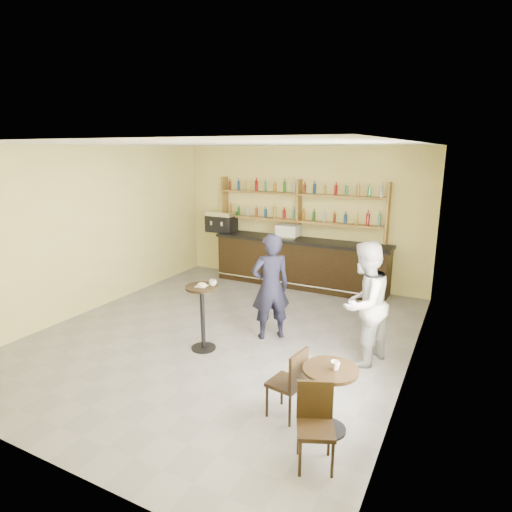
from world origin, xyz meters
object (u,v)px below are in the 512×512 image
at_px(bar_counter, 300,263).
at_px(pastry_case, 288,231).
at_px(patron_second, 364,304).
at_px(espresso_machine, 221,222).
at_px(cafe_table, 329,400).
at_px(man_main, 271,287).
at_px(pedestal_table, 203,318).
at_px(chair_west, 286,382).
at_px(chair_south, 316,428).

xyz_separation_m(bar_counter, pastry_case, (-0.32, 0.00, 0.71)).
bearing_deg(patron_second, espresso_machine, -107.42).
bearing_deg(cafe_table, man_main, 130.18).
distance_m(bar_counter, patron_second, 3.76).
distance_m(espresso_machine, man_main, 3.99).
bearing_deg(pastry_case, man_main, -72.65).
bearing_deg(espresso_machine, pedestal_table, -65.77).
relative_size(bar_counter, pastry_case, 7.92).
distance_m(man_main, patron_second, 1.60).
height_order(bar_counter, man_main, man_main).
bearing_deg(chair_west, pastry_case, -147.42).
bearing_deg(chair_south, chair_west, 108.57).
bearing_deg(patron_second, cafe_table, 20.16).
bearing_deg(man_main, chair_west, 79.49).
xyz_separation_m(espresso_machine, chair_west, (3.83, -4.79, -0.93)).
xyz_separation_m(espresso_machine, chair_south, (4.43, -5.44, -0.94)).
relative_size(chair_west, patron_second, 0.47).
xyz_separation_m(bar_counter, patron_second, (2.18, -3.05, 0.37)).
distance_m(cafe_table, chair_west, 0.55).
relative_size(pastry_case, chair_west, 0.60).
xyz_separation_m(chair_west, patron_second, (0.48, 1.75, 0.49)).
relative_size(chair_south, patron_second, 0.46).
relative_size(pedestal_table, chair_south, 1.24).
xyz_separation_m(bar_counter, espresso_machine, (-2.13, 0.00, 0.81)).
bearing_deg(bar_counter, pedestal_table, -92.63).
bearing_deg(man_main, bar_counter, -119.00).
xyz_separation_m(pastry_case, man_main, (0.91, -2.88, -0.37)).
bearing_deg(patron_second, chair_south, 20.77).
relative_size(espresso_machine, pedestal_table, 0.66).
relative_size(bar_counter, man_main, 2.29).
bearing_deg(cafe_table, pastry_case, 117.91).
bearing_deg(man_main, pedestal_table, 8.77).
distance_m(bar_counter, chair_west, 5.09).
distance_m(espresso_machine, chair_south, 7.08).
relative_size(pastry_case, cafe_table, 0.67).
relative_size(espresso_machine, chair_west, 0.80).
bearing_deg(chair_south, pedestal_table, 121.75).
xyz_separation_m(pedestal_table, cafe_table, (2.42, -1.08, -0.14)).
bearing_deg(man_main, pastry_case, -113.13).
bearing_deg(man_main, chair_south, 83.09).
height_order(bar_counter, chair_west, bar_counter).
bearing_deg(man_main, cafe_table, 89.58).
distance_m(cafe_table, patron_second, 1.88).
xyz_separation_m(espresso_machine, pedestal_table, (1.95, -3.77, -0.84)).
bearing_deg(cafe_table, pedestal_table, 156.07).
relative_size(man_main, chair_west, 2.06).
bearing_deg(pastry_case, patron_second, -50.82).
bearing_deg(cafe_table, chair_south, -85.24).
distance_m(bar_counter, cafe_table, 5.34).
height_order(pedestal_table, chair_west, pedestal_table).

